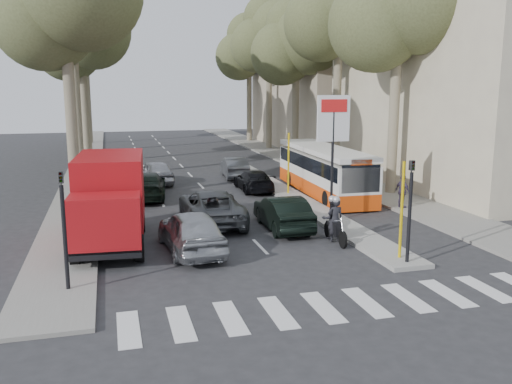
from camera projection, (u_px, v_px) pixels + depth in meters
ground at (301, 261)px, 18.82m from camera, size 120.00×120.00×0.00m
sidewalk_right at (295, 160)px, 44.71m from camera, size 3.20×70.00×0.12m
median_left at (87, 162)px, 43.25m from camera, size 2.40×64.00×0.12m
traffic_island at (288, 195)px, 30.06m from camera, size 1.50×26.00×0.16m
building_near at (478, 35)px, 32.50m from camera, size 11.00×18.00×18.00m
building_far at (332, 66)px, 53.52m from camera, size 11.00×20.00×16.00m
billboard at (333, 139)px, 23.69m from camera, size 1.50×12.10×5.60m
traffic_light_island at (411, 194)px, 17.77m from camera, size 0.16×0.41×3.60m
traffic_light_left at (63, 210)px, 15.43m from camera, size 0.16×0.41×3.60m
tree_l_b at (73, 4)px, 33.70m from camera, size 7.40×7.20×14.88m
tree_l_c at (82, 33)px, 41.53m from camera, size 7.40×7.20×13.71m
tree_l_d at (83, 22)px, 48.75m from camera, size 7.40×7.20×15.66m
tree_l_e at (86, 41)px, 56.50m from camera, size 7.40×7.20×14.49m
tree_r_a at (400, 2)px, 28.79m from camera, size 7.40×7.20×14.10m
tree_r_b at (341, 4)px, 36.20m from camera, size 7.40×7.20×15.27m
tree_r_c at (297, 41)px, 44.05m from camera, size 7.40×7.20×13.32m
tree_r_d at (270, 33)px, 51.39m from camera, size 7.40×7.20×14.88m
tree_r_e at (250, 46)px, 59.13m from camera, size 7.40×7.20×14.10m
silver_hatchback at (191, 231)px, 19.71m from camera, size 2.21×4.75×1.57m
dark_hatchback at (283, 213)px, 22.90m from camera, size 1.59×4.38×1.43m
queue_car_a at (211, 207)px, 23.83m from camera, size 2.78×5.57×1.52m
queue_car_b at (254, 181)px, 31.48m from camera, size 1.77×4.21×1.21m
queue_car_c at (155, 172)px, 33.79m from camera, size 2.17×4.49×1.48m
queue_car_d at (235, 168)px, 36.05m from camera, size 1.80×4.26×1.37m
queue_car_e at (146, 186)px, 29.21m from camera, size 2.52×5.15×1.44m
red_truck at (110, 199)px, 20.45m from camera, size 2.85×6.49×3.38m
city_bus at (324, 169)px, 30.43m from camera, size 2.58×10.24×2.68m
motorcycle at (333, 220)px, 21.08m from camera, size 0.79×2.17×1.84m
pedestrian_near at (403, 191)px, 26.46m from camera, size 0.64×1.03×1.64m
pedestrian_far at (351, 169)px, 33.26m from camera, size 1.16×0.61×1.72m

